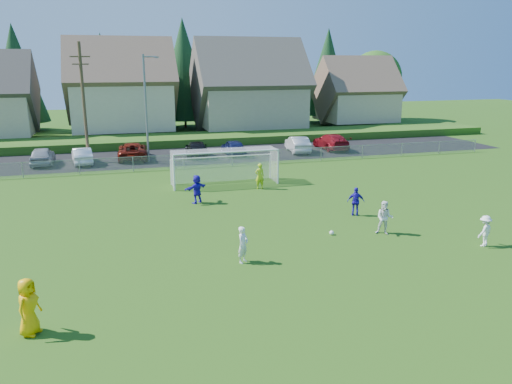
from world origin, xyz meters
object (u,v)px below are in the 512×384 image
car_a (42,156)px  soccer_goal (224,161)px  soccer_ball (332,233)px  car_g (331,142)px  referee (28,307)px  car_d (197,149)px  player_white_b (385,218)px  player_blue_a (356,202)px  car_b (82,156)px  player_blue_b (197,189)px  car_e (233,147)px  player_white_c (485,231)px  player_white_a (243,245)px  car_c (133,151)px  goalkeeper (260,176)px  car_f (298,144)px

car_a → soccer_goal: (13.18, -10.92, 0.88)m
soccer_ball → car_g: 25.53m
soccer_ball → referee: 14.41m
car_d → car_g: bearing=-173.7°
player_white_b → soccer_goal: (-5.31, 12.74, 0.77)m
player_blue_a → car_d: player_blue_a is taller
player_blue_a → car_b: bearing=-27.9°
player_blue_b → car_e: bearing=-142.4°
player_blue_a → player_white_c: bearing=144.7°
car_d → player_white_c: bearing=115.0°
player_white_a → player_blue_b: size_ratio=0.92×
player_blue_a → player_blue_b: 9.55m
player_white_b → car_e: bearing=128.0°
car_e → soccer_goal: bearing=73.3°
car_g → soccer_ball: bearing=66.4°
referee → car_g: size_ratio=0.36×
referee → car_d: bearing=8.2°
player_white_b → car_c: size_ratio=0.32×
car_a → car_c: car_a is taller
player_white_c → car_e: (-5.66, 26.26, -0.02)m
player_white_b → car_c: (-11.07, 24.15, -0.12)m
goalkeeper → car_g: 17.42m
soccer_ball → car_e: 22.87m
soccer_ball → player_blue_b: player_blue_b is taller
player_blue_a → car_e: size_ratio=0.38×
soccer_goal → car_a: bearing=140.4°
car_b → car_g: car_g is taller
referee → car_c: referee is taller
player_white_b → car_c: player_white_b is taller
soccer_ball → player_white_a: size_ratio=0.14×
car_d → car_a: bearing=7.1°
player_white_b → car_a: 30.02m
referee → car_e: 31.87m
car_f → car_g: car_g is taller
car_e → soccer_goal: soccer_goal is taller
player_blue_a → car_b: player_blue_a is taller
referee → car_b: (0.35, 28.42, -0.25)m
referee → car_a: 29.11m
soccer_ball → car_d: (-2.83, 23.22, 0.58)m
goalkeeper → car_a: 19.99m
player_white_c → referee: bearing=-14.3°
player_blue_b → car_g: (16.00, 15.56, -0.11)m
player_white_b → car_e: 23.58m
soccer_ball → car_a: size_ratio=0.05×
player_blue_b → car_d: 15.75m
player_blue_b → car_a: (-10.48, 15.34, -0.13)m
car_a → goalkeeper: bearing=139.5°
car_e → soccer_goal: (-3.29, -10.75, 0.90)m
player_white_c → player_blue_a: size_ratio=0.91×
player_blue_b → soccer_goal: soccer_goal is taller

